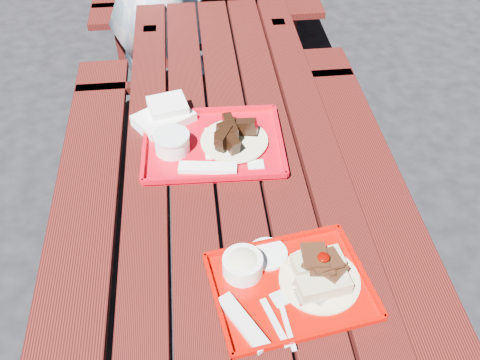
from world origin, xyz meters
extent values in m
plane|color=black|center=(0.00, 0.00, 0.00)|extent=(60.00, 60.00, 0.00)
cube|color=#48110D|center=(-0.30, 0.00, 0.73)|extent=(0.14, 2.40, 0.04)
cube|color=#48110D|center=(-0.15, 0.00, 0.73)|extent=(0.14, 2.40, 0.04)
cube|color=#48110D|center=(0.00, 0.00, 0.73)|extent=(0.14, 2.40, 0.04)
cube|color=#48110D|center=(0.15, 0.00, 0.73)|extent=(0.14, 2.40, 0.04)
cube|color=#48110D|center=(0.30, 0.00, 0.73)|extent=(0.14, 2.40, 0.04)
cube|color=#48110D|center=(-0.58, 0.00, 0.43)|extent=(0.25, 2.40, 0.04)
cube|color=#48110D|center=(-0.58, 0.84, 0.21)|extent=(0.06, 0.06, 0.42)
cube|color=#48110D|center=(0.58, 0.00, 0.43)|extent=(0.25, 2.40, 0.04)
cube|color=#48110D|center=(0.58, 0.84, 0.21)|extent=(0.06, 0.06, 0.42)
cube|color=#48110D|center=(-0.30, 0.96, 0.38)|extent=(0.06, 0.06, 0.75)
cube|color=#48110D|center=(0.30, 0.96, 0.38)|extent=(0.06, 0.06, 0.75)
cube|color=#48110D|center=(0.00, 0.96, 0.43)|extent=(1.40, 0.06, 0.04)
cube|color=#48110D|center=(-0.58, 1.96, 0.21)|extent=(0.06, 0.06, 0.42)
cube|color=#48110D|center=(0.58, 1.96, 0.21)|extent=(0.06, 0.06, 0.42)
cube|color=#48110D|center=(-0.30, 1.84, 0.38)|extent=(0.06, 0.06, 0.75)
cube|color=#48110D|center=(0.30, 1.84, 0.38)|extent=(0.06, 0.06, 0.75)
cube|color=#48110D|center=(0.00, 1.84, 0.43)|extent=(1.40, 0.06, 0.04)
cube|color=#B10500|center=(0.10, -0.51, 0.76)|extent=(0.45, 0.37, 0.01)
cube|color=#B10500|center=(0.07, -0.36, 0.77)|extent=(0.40, 0.07, 0.02)
cube|color=#B10500|center=(0.12, -0.67, 0.77)|extent=(0.40, 0.07, 0.02)
cube|color=#B10500|center=(0.30, -0.48, 0.77)|extent=(0.06, 0.31, 0.02)
cube|color=#B10500|center=(-0.10, -0.55, 0.77)|extent=(0.06, 0.31, 0.02)
cylinder|color=beige|center=(0.18, -0.50, 0.76)|extent=(0.22, 0.22, 0.01)
cube|color=tan|center=(0.18, -0.54, 0.79)|extent=(0.15, 0.09, 0.04)
cube|color=tan|center=(0.18, -0.46, 0.79)|extent=(0.15, 0.09, 0.04)
ellipsoid|color=#550400|center=(0.18, -0.50, 0.87)|extent=(0.03, 0.03, 0.01)
cylinder|color=white|center=(-0.02, -0.45, 0.79)|extent=(0.11, 0.11, 0.06)
ellipsoid|color=beige|center=(-0.02, -0.45, 0.81)|extent=(0.09, 0.09, 0.04)
cylinder|color=white|center=(0.05, -0.40, 0.77)|extent=(0.11, 0.11, 0.01)
cube|color=silver|center=(-0.04, -0.61, 0.77)|extent=(0.12, 0.18, 0.01)
cube|color=silver|center=(0.04, -0.62, 0.76)|extent=(0.06, 0.15, 0.01)
cube|color=silver|center=(0.07, -0.62, 0.76)|extent=(0.03, 0.16, 0.00)
cube|color=silver|center=(0.07, -0.55, 0.76)|extent=(0.06, 0.06, 0.00)
cube|color=red|center=(-0.07, 0.10, 0.76)|extent=(0.48, 0.38, 0.01)
cube|color=red|center=(-0.06, 0.28, 0.77)|extent=(0.47, 0.03, 0.02)
cube|color=red|center=(-0.07, -0.09, 0.77)|extent=(0.47, 0.03, 0.02)
cube|color=red|center=(0.17, 0.09, 0.77)|extent=(0.02, 0.36, 0.02)
cube|color=red|center=(-0.30, 0.10, 0.77)|extent=(0.02, 0.36, 0.02)
cube|color=white|center=(-0.02, 0.09, 0.77)|extent=(0.17, 0.17, 0.01)
cylinder|color=beige|center=(0.01, 0.09, 0.77)|extent=(0.23, 0.23, 0.01)
cylinder|color=white|center=(-0.21, 0.08, 0.79)|extent=(0.12, 0.12, 0.06)
cylinder|color=silver|center=(-0.21, 0.08, 0.83)|extent=(0.12, 0.12, 0.01)
cube|color=silver|center=(-0.09, -0.03, 0.77)|extent=(0.20, 0.07, 0.02)
cube|color=white|center=(0.07, -0.03, 0.76)|extent=(0.05, 0.04, 0.00)
cube|color=white|center=(-0.24, 0.24, 0.77)|extent=(0.24, 0.23, 0.04)
cube|color=white|center=(-0.22, 0.27, 0.81)|extent=(0.15, 0.14, 0.04)
camera|label=1|loc=(-0.12, -1.32, 1.97)|focal=40.00mm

